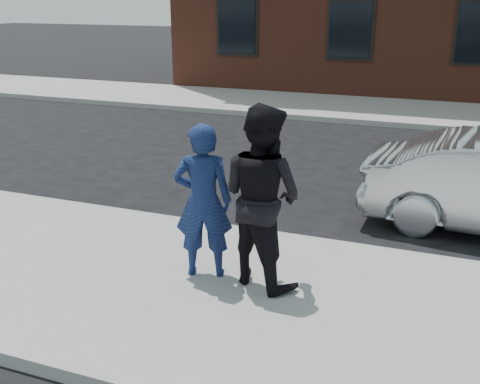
% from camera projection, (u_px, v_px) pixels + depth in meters
% --- Properties ---
extents(ground, '(100.00, 100.00, 0.00)m').
position_uv_depth(ground, '(474.00, 341.00, 5.63)').
color(ground, black).
rests_on(ground, ground).
extents(near_sidewalk, '(50.00, 3.50, 0.15)m').
position_uv_depth(near_sidewalk, '(475.00, 348.00, 5.38)').
color(near_sidewalk, gray).
rests_on(near_sidewalk, ground).
extents(near_curb, '(50.00, 0.10, 0.15)m').
position_uv_depth(near_curb, '(473.00, 267.00, 6.97)').
color(near_curb, '#999691').
rests_on(near_curb, ground).
extents(far_sidewalk, '(50.00, 3.50, 0.15)m').
position_uv_depth(far_sidewalk, '(468.00, 116.00, 15.53)').
color(far_sidewalk, gray).
rests_on(far_sidewalk, ground).
extents(far_curb, '(50.00, 0.10, 0.15)m').
position_uv_depth(far_curb, '(468.00, 130.00, 13.94)').
color(far_curb, '#999691').
rests_on(far_curb, ground).
extents(man_hoodie, '(0.77, 0.62, 1.82)m').
position_uv_depth(man_hoodie, '(203.00, 201.00, 6.36)').
color(man_hoodie, navy).
rests_on(man_hoodie, near_sidewalk).
extents(man_peacoat, '(1.23, 1.11, 2.06)m').
position_uv_depth(man_peacoat, '(262.00, 196.00, 6.17)').
color(man_peacoat, black).
rests_on(man_peacoat, near_sidewalk).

